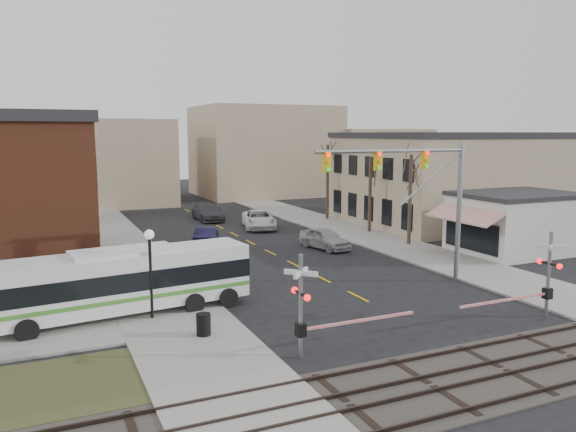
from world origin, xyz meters
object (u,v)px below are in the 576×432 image
at_px(traffic_signal_mast, 422,184).
at_px(rr_crossing_east, 542,276).
at_px(rr_crossing_west, 311,306).
at_px(car_d, 208,212).
at_px(car_c, 259,219).
at_px(pedestrian_far, 139,275).
at_px(pedestrian_near, 163,287).
at_px(street_lamp, 150,255).
at_px(car_a, 325,238).
at_px(trash_bin, 204,324).
at_px(car_b, 206,236).
at_px(transit_bus, 125,280).

bearing_deg(traffic_signal_mast, rr_crossing_east, -76.16).
bearing_deg(rr_crossing_west, car_d, 80.28).
height_order(rr_crossing_west, car_d, rr_crossing_west).
distance_m(traffic_signal_mast, car_c, 22.10).
bearing_deg(car_c, pedestrian_far, -113.99).
xyz_separation_m(car_c, car_d, (-2.86, 6.43, -0.01)).
relative_size(car_d, pedestrian_near, 3.05).
bearing_deg(street_lamp, rr_crossing_east, -22.92).
height_order(traffic_signal_mast, pedestrian_near, traffic_signal_mast).
bearing_deg(rr_crossing_west, car_a, 60.61).
distance_m(pedestrian_near, pedestrian_far, 2.93).
distance_m(rr_crossing_west, rr_crossing_east, 11.63).
bearing_deg(pedestrian_far, trash_bin, -128.37).
bearing_deg(traffic_signal_mast, pedestrian_near, 171.79).
height_order(rr_crossing_east, street_lamp, street_lamp).
relative_size(traffic_signal_mast, rr_crossing_east, 1.66).
distance_m(street_lamp, car_c, 25.36).
distance_m(car_a, car_d, 17.30).
distance_m(car_d, pedestrian_far, 25.34).
relative_size(trash_bin, car_d, 0.17).
height_order(trash_bin, car_d, car_d).
relative_size(car_b, pedestrian_far, 2.28).
height_order(rr_crossing_west, car_c, rr_crossing_west).
relative_size(car_d, pedestrian_far, 3.07).
height_order(traffic_signal_mast, rr_crossing_west, traffic_signal_mast).
bearing_deg(pedestrian_far, car_c, 3.73).
bearing_deg(pedestrian_far, street_lamp, -140.79).
relative_size(transit_bus, trash_bin, 12.94).
xyz_separation_m(rr_crossing_west, trash_bin, (-3.19, 3.55, -1.39)).
height_order(traffic_signal_mast, car_a, traffic_signal_mast).
relative_size(rr_crossing_west, trash_bin, 6.13).
bearing_deg(car_b, pedestrian_far, 82.96).
height_order(transit_bus, traffic_signal_mast, traffic_signal_mast).
bearing_deg(transit_bus, pedestrian_near, 20.41).
distance_m(rr_crossing_west, car_d, 34.95).
bearing_deg(rr_crossing_west, car_b, 83.97).
xyz_separation_m(trash_bin, car_d, (9.09, 30.88, 0.21)).
xyz_separation_m(transit_bus, rr_crossing_east, (17.34, -8.03, 0.27)).
bearing_deg(pedestrian_far, rr_crossing_west, -116.21).
relative_size(transit_bus, pedestrian_far, 6.65).
height_order(traffic_signal_mast, trash_bin, traffic_signal_mast).
bearing_deg(rr_crossing_east, pedestrian_far, 144.27).
bearing_deg(trash_bin, transit_bus, 120.94).
height_order(street_lamp, car_d, street_lamp).
bearing_deg(trash_bin, pedestrian_near, 97.30).
relative_size(traffic_signal_mast, pedestrian_near, 5.21).
bearing_deg(traffic_signal_mast, car_a, 90.25).
bearing_deg(street_lamp, car_d, 69.08).
height_order(rr_crossing_east, car_c, rr_crossing_east).
distance_m(traffic_signal_mast, car_d, 28.67).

